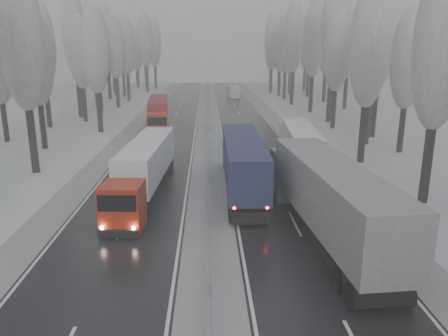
{
  "coord_description": "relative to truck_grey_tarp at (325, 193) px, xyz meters",
  "views": [
    {
      "loc": [
        -0.06,
        -12.85,
        10.38
      ],
      "look_at": [
        1.08,
        17.18,
        2.2
      ],
      "focal_mm": 35.0,
      "sensor_mm": 36.0,
      "label": 1
    }
  ],
  "objects": [
    {
      "name": "tree_16",
      "position": [
        8.6,
        5.67,
        8.01
      ],
      "size": [
        3.6,
        3.6,
        16.53
      ],
      "color": "black",
      "rests_on": "ground"
    },
    {
      "name": "tree_78",
      "position": [
        -23.99,
        105.31,
        9.93
      ],
      "size": [
        3.6,
        3.6,
        19.55
      ],
      "color": "black",
      "rests_on": "ground"
    },
    {
      "name": "median_slush",
      "position": [
        -6.43,
        20.0,
        -2.64
      ],
      "size": [
        3.0,
        200.0,
        0.04
      ],
      "primitive_type": "cube",
      "color": "#96999D",
      "rests_on": "ground"
    },
    {
      "name": "tree_71",
      "position": [
        -27.52,
        73.19,
        9.97
      ],
      "size": [
        3.6,
        3.6,
        19.61
      ],
      "color": "black",
      "rests_on": "ground"
    },
    {
      "name": "tree_30",
      "position": [
        10.13,
        71.7,
        8.86
      ],
      "size": [
        3.6,
        3.6,
        17.86
      ],
      "color": "black",
      "rests_on": "ground"
    },
    {
      "name": "tree_64",
      "position": [
        -24.7,
        42.72,
        7.3
      ],
      "size": [
        3.6,
        3.6,
        15.42
      ],
      "color": "black",
      "rests_on": "ground"
    },
    {
      "name": "tree_35",
      "position": [
        18.51,
        90.32,
        9.11
      ],
      "size": [
        3.6,
        3.6,
        18.25
      ],
      "color": "black",
      "rests_on": "ground"
    },
    {
      "name": "tree_23",
      "position": [
        16.87,
        39.6,
        6.11
      ],
      "size": [
        3.6,
        3.6,
        13.55
      ],
      "color": "black",
      "rests_on": "ground"
    },
    {
      "name": "box_truck_distant",
      "position": [
        -0.7,
        74.89,
        -1.33
      ],
      "size": [
        2.68,
        7.14,
        2.61
      ],
      "rotation": [
        0.0,
        0.0,
        0.08
      ],
      "color": "#B9BCC1",
      "rests_on": "ground"
    },
    {
      "name": "tree_66",
      "position": [
        -24.59,
        52.35,
        7.18
      ],
      "size": [
        3.6,
        3.6,
        15.23
      ],
      "color": "black",
      "rests_on": "ground"
    },
    {
      "name": "tree_33",
      "position": [
        13.33,
        83.21,
        6.6
      ],
      "size": [
        3.6,
        3.6,
        14.33
      ],
      "color": "black",
      "rests_on": "ground"
    },
    {
      "name": "carriageway_left",
      "position": [
        -11.68,
        20.0,
        -2.64
      ],
      "size": [
        7.5,
        200.0,
        0.03
      ],
      "primitive_type": "cube",
      "color": "black",
      "rests_on": "ground"
    },
    {
      "name": "carriageway_right",
      "position": [
        -1.18,
        20.0,
        -2.64
      ],
      "size": [
        7.5,
        200.0,
        0.03
      ],
      "primitive_type": "cube",
      "color": "black",
      "rests_on": "ground"
    },
    {
      "name": "tree_19",
      "position": [
        13.59,
        21.03,
        6.76
      ],
      "size": [
        3.6,
        3.6,
        14.57
      ],
      "color": "black",
      "rests_on": "ground"
    },
    {
      "name": "tree_29",
      "position": [
        17.28,
        65.95,
        9.02
      ],
      "size": [
        3.6,
        3.6,
        18.11
      ],
      "color": "black",
      "rests_on": "ground"
    },
    {
      "name": "truck_red_white",
      "position": [
        -11.08,
        7.94,
        -0.43
      ],
      "size": [
        3.21,
        14.98,
        3.81
      ],
      "rotation": [
        0.0,
        0.0,
        -0.06
      ],
      "color": "#9E1B08",
      "rests_on": "ground"
    },
    {
      "name": "tree_63",
      "position": [
        -28.28,
        37.73,
        8.24
      ],
      "size": [
        3.6,
        3.6,
        16.88
      ],
      "color": "black",
      "rests_on": "ground"
    },
    {
      "name": "tree_21",
      "position": [
        13.69,
        29.17,
        9.34
      ],
      "size": [
        3.6,
        3.6,
        18.62
      ],
      "color": "black",
      "rests_on": "ground"
    },
    {
      "name": "tree_39",
      "position": [
        15.11,
        110.73,
        7.79
      ],
      "size": [
        3.6,
        3.6,
        16.19
      ],
      "color": "black",
      "rests_on": "ground"
    },
    {
      "name": "truck_grey_tarp",
      "position": [
        0.0,
        0.0,
        0.0
      ],
      "size": [
        4.06,
        17.89,
        4.55
      ],
      "rotation": [
        0.0,
        0.0,
        0.07
      ],
      "color": "#55545A",
      "rests_on": "ground"
    },
    {
      "name": "tree_34",
      "position": [
        9.3,
        86.32,
        8.71
      ],
      "size": [
        3.6,
        3.6,
        17.63
      ],
      "color": "black",
      "rests_on": "ground"
    },
    {
      "name": "tree_31",
      "position": [
        16.04,
        75.7,
        9.32
      ],
      "size": [
        3.6,
        3.6,
        18.58
      ],
      "color": "black",
      "rests_on": "ground"
    },
    {
      "name": "tree_68",
      "position": [
        -23.01,
        59.11,
        8.09
      ],
      "size": [
        3.6,
        3.6,
        16.65
      ],
      "color": "black",
      "rests_on": "ground"
    },
    {
      "name": "truck_blue_box",
      "position": [
        -3.92,
        8.93,
        -0.21
      ],
      "size": [
        2.76,
        16.41,
        4.2
      ],
      "rotation": [
        0.0,
        0.0,
        -0.01
      ],
      "color": "navy",
      "rests_on": "ground"
    },
    {
      "name": "tree_58",
      "position": [
        -21.56,
        14.57,
        8.45
      ],
      "size": [
        3.6,
        3.6,
        17.21
      ],
      "color": "black",
      "rests_on": "ground"
    },
    {
      "name": "tree_73",
      "position": [
        -28.25,
        82.54,
        8.45
      ],
      "size": [
        3.6,
        3.6,
        17.22
      ],
      "color": "black",
      "rests_on": "ground"
    },
    {
      "name": "tree_28",
      "position": [
        9.91,
        61.95,
        9.98
      ],
      "size": [
        3.6,
        3.6,
        19.62
      ],
      "color": "black",
      "rests_on": "ground"
    },
    {
      "name": "tree_67",
      "position": [
        -25.98,
        56.35,
        8.37
      ],
      "size": [
        3.6,
        3.6,
        17.09
      ],
      "color": "black",
      "rests_on": "ground"
    },
    {
      "name": "tree_22",
      "position": [
        10.59,
        35.6,
        7.58
      ],
      "size": [
        3.6,
        3.6,
        15.86
      ],
      "color": "black",
      "rests_on": "ground"
    },
    {
      "name": "tree_38",
      "position": [
        12.3,
        106.73,
        8.93
      ],
      "size": [
        3.6,
        3.6,
        17.97
      ],
      "color": "black",
      "rests_on": "ground"
    },
    {
      "name": "tree_69",
      "position": [
        -27.85,
        63.11,
        9.8
      ],
      "size": [
        3.6,
        3.6,
        19.35
      ],
      "color": "black",
      "rests_on": "ground"
    },
    {
      "name": "tree_79",
      "position": [
        -26.77,
        109.31,
        8.35
      ],
      "size": [
        3.6,
        3.6,
        17.07
      ],
      "color": "black",
      "rests_on": "ground"
    },
    {
      "name": "tree_25",
      "position": [
        18.38,
        45.02,
        9.86
      ],
      "size": [
        3.6,
        3.6,
        19.44
      ],
      "color": "black",
      "rests_on": "ground"
    },
    {
      "name": "tree_60",
      "position": [
        -24.18,
        24.2,
        6.93
      ],
      "size": [
        3.6,
        3.6,
        14.84
      ],
      "color": "black",
      "rests_on": "ground"
    },
    {
      "name": "tree_36",
      "position": [
        10.6,
        96.16,
        10.36
      ],
      "size": [
        3.6,
        3.6,
        20.23
      ],
      "color": "black",
      "rests_on": "ground"
    },
    {
      "name": "tree_75",
      "position": [
        -30.63,
        93.33,
        9.33
      ],
      "size": [
        3.6,
        3.6,
        18.6
      ],
      "color": "black",
      "rests_on": "ground"
    },
    {
      "name": "tree_32",
      "position": [
        10.2,
        79.21,
        8.52
      ],
      "size": [
        3.6,
        3.6,
        17.33
      ],
      "color": "black",
      "rests_on": "ground"
    },
    {
      "name": "tree_62",
      "position": [
        -20.38,
        33.73,
        7.7
      ],
      "size": [
        3.6,
        3.6,
        16.04
      ],
      "color": "black",
      "rests_on": "ground"
    },
    {
      "name": "tree_77",
      "position": [
        -26.1,
        102.72,
        6.6
      ],
      "size": [
        3.6,
        3.6,
        14.32
      ],
      "color": "black",
      "rests_on": "ground"
    },
    {
      "name": "truck_red_red",
      "position": [
        -13.09,
        36.05,
        -0.36
      ],
      "size": [
        3.71,
        15.48,
        3.94
      ],
      "rotation": [
        0.0,
        0.0,
        0.09
      ],
      "color": "red",
      "rests_on": "ground"
    },
    {
      "name": "tree_76",
      "position": [
        -20.48,
        98.72,
        9.3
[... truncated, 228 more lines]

